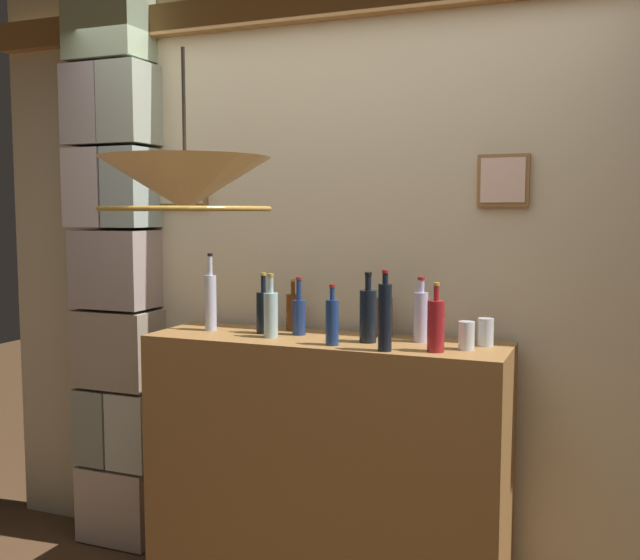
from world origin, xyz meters
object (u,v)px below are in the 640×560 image
(liquor_bottle_bourbon, at_px, (211,301))
(glass_tumbler_rocks, at_px, (486,332))
(pendant_lamp, at_px, (185,186))
(liquor_bottle_sherry, at_px, (385,316))
(liquor_bottle_brandy, at_px, (271,313))
(glass_tumbler_highball, at_px, (466,336))
(liquor_bottle_scotch, at_px, (299,315))
(liquor_bottle_mezcal, at_px, (436,325))
(liquor_bottle_gin, at_px, (421,315))
(liquor_bottle_rye, at_px, (383,315))
(liquor_bottle_rum, at_px, (368,315))
(liquor_bottle_vodka, at_px, (264,311))
(liquor_bottle_vermouth, at_px, (332,321))
(liquor_bottle_port, at_px, (293,311))

(liquor_bottle_bourbon, relative_size, glass_tumbler_rocks, 3.13)
(pendant_lamp, bearing_deg, liquor_bottle_sherry, 48.55)
(liquor_bottle_brandy, xyz_separation_m, glass_tumbler_highball, (0.81, 0.03, -0.05))
(liquor_bottle_scotch, xyz_separation_m, glass_tumbler_rocks, (0.78, 0.04, -0.03))
(liquor_bottle_mezcal, height_order, liquor_bottle_gin, liquor_bottle_gin)
(liquor_bottle_rye, bearing_deg, liquor_bottle_rum, -93.28)
(liquor_bottle_vodka, bearing_deg, glass_tumbler_highball, -3.26)
(liquor_bottle_vermouth, distance_m, liquor_bottle_mezcal, 0.41)
(liquor_bottle_brandy, distance_m, liquor_bottle_gin, 0.62)
(liquor_bottle_brandy, bearing_deg, liquor_bottle_vermouth, -13.02)
(liquor_bottle_vodka, relative_size, liquor_bottle_gin, 1.00)
(liquor_bottle_brandy, xyz_separation_m, liquor_bottle_rum, (0.41, 0.04, 0.01))
(liquor_bottle_brandy, relative_size, liquor_bottle_vermouth, 1.11)
(liquor_bottle_rye, relative_size, liquor_bottle_sherry, 0.73)
(liquor_bottle_vodka, distance_m, liquor_bottle_rum, 0.49)
(liquor_bottle_gin, xyz_separation_m, liquor_bottle_rum, (-0.20, -0.09, 0.00))
(liquor_bottle_scotch, relative_size, liquor_bottle_sherry, 0.81)
(liquor_bottle_rye, xyz_separation_m, liquor_bottle_vermouth, (-0.12, -0.29, 0.01))
(liquor_bottle_mezcal, bearing_deg, liquor_bottle_sherry, -162.64)
(liquor_bottle_brandy, distance_m, liquor_bottle_vermouth, 0.31)
(liquor_bottle_brandy, height_order, pendant_lamp, pendant_lamp)
(liquor_bottle_vermouth, bearing_deg, liquor_bottle_port, 136.11)
(liquor_bottle_mezcal, distance_m, glass_tumbler_highball, 0.14)
(liquor_bottle_rye, xyz_separation_m, liquor_bottle_vodka, (-0.50, -0.14, 0.01))
(liquor_bottle_scotch, bearing_deg, liquor_bottle_gin, 2.97)
(liquor_bottle_bourbon, height_order, glass_tumbler_highball, liquor_bottle_bourbon)
(liquor_bottle_vodka, bearing_deg, liquor_bottle_gin, 4.08)
(liquor_bottle_rum, bearing_deg, liquor_bottle_gin, 24.15)
(liquor_bottle_brandy, height_order, glass_tumbler_rocks, liquor_bottle_brandy)
(liquor_bottle_rye, distance_m, liquor_bottle_gin, 0.21)
(liquor_bottle_rye, distance_m, liquor_bottle_sherry, 0.35)
(liquor_bottle_vermouth, xyz_separation_m, glass_tumbler_highball, (0.51, 0.10, -0.04))
(liquor_bottle_brandy, bearing_deg, glass_tumbler_rocks, 9.11)
(liquor_bottle_sherry, bearing_deg, liquor_bottle_rye, 107.72)
(liquor_bottle_port, relative_size, liquor_bottle_scotch, 0.92)
(liquor_bottle_gin, bearing_deg, liquor_bottle_vodka, -175.92)
(liquor_bottle_port, xyz_separation_m, liquor_bottle_mezcal, (0.71, -0.27, 0.02))
(liquor_bottle_rye, xyz_separation_m, liquor_bottle_brandy, (-0.42, -0.22, 0.02))
(liquor_bottle_sherry, xyz_separation_m, pendant_lamp, (-0.51, -0.57, 0.48))
(liquor_bottle_sherry, relative_size, liquor_bottle_bourbon, 0.90)
(glass_tumbler_highball, bearing_deg, pendant_lamp, -137.81)
(liquor_bottle_port, relative_size, liquor_bottle_mezcal, 0.87)
(pendant_lamp, bearing_deg, liquor_bottle_rum, 61.80)
(liquor_bottle_vermouth, distance_m, liquor_bottle_bourbon, 0.64)
(liquor_bottle_vermouth, xyz_separation_m, liquor_bottle_gin, (0.31, 0.20, 0.01))
(liquor_bottle_brandy, bearing_deg, glass_tumbler_highball, 2.17)
(liquor_bottle_rye, distance_m, liquor_bottle_bourbon, 0.77)
(liquor_bottle_port, bearing_deg, liquor_bottle_vodka, -121.55)
(liquor_bottle_vermouth, bearing_deg, liquor_bottle_rye, 67.25)
(liquor_bottle_rum, relative_size, glass_tumbler_rocks, 2.59)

